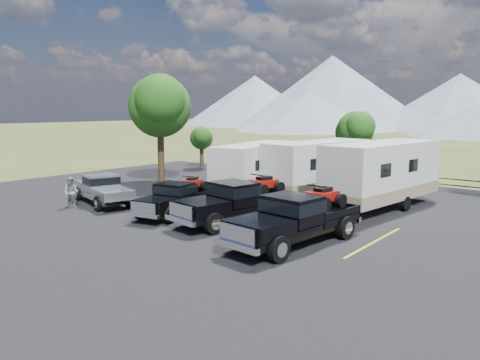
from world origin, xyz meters
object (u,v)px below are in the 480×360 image
Objects in this scene: trailer_right at (382,174)px; rig_center at (238,200)px; pickup_silver at (103,189)px; tree_big_nw at (160,106)px; rig_right at (296,218)px; person_b at (71,192)px; rig_left at (177,197)px; person_a at (159,197)px; trailer_left at (256,168)px; trailer_center at (318,168)px.

rig_center is at bearing -112.28° from trailer_right.
tree_big_nw is at bearing -139.99° from pickup_silver.
rig_right reaches higher than person_b.
tree_big_nw is 1.14× the size of rig_right.
rig_left is at bearing -37.47° from tree_big_nw.
person_a is 5.08m from person_b.
pickup_silver is 1.75m from person_b.
rig_right is at bearing 167.93° from person_a.
trailer_left reaches higher than person_b.
tree_big_nw is at bearing -51.53° from person_a.
trailer_right is at bearing 96.28° from rig_right.
tree_big_nw reaches higher than rig_right.
trailer_left is 0.94× the size of trailer_center.
rig_left is at bearing -126.72° from trailer_right.
trailer_center is at bearing 175.29° from trailer_right.
rig_right is at bearing -25.22° from person_b.
trailer_center reaches higher than person_b.
trailer_left is (-7.79, 7.65, 0.61)m from rig_right.
person_b is at bearing -72.57° from tree_big_nw.
tree_big_nw is 0.75× the size of trailer_right.
rig_left is 7.71m from rig_right.
person_b is at bearing -120.19° from trailer_center.
rig_center is at bearing -177.96° from person_a.
rig_left is at bearing -102.40° from trailer_center.
rig_left is 1.14m from person_a.
pickup_silver is (-8.37, -9.80, -0.91)m from trailer_center.
person_b is (-0.48, -1.68, -0.02)m from pickup_silver.
trailer_left is 11.00m from person_b.
trailer_left is at bearing 2.71° from tree_big_nw.
trailer_right is 1.77× the size of pickup_silver.
trailer_center is 1.68× the size of pickup_silver.
trailer_right reaches higher than rig_right.
trailer_left is (8.37, 0.40, -3.87)m from tree_big_nw.
trailer_right is at bearing -1.32° from trailer_left.
trailer_right is 15.62m from pickup_silver.
person_b is at bearing -167.26° from rig_left.
pickup_silver is at bearing -173.13° from rig_right.
trailer_left is (-3.63, 6.27, 0.63)m from rig_center.
rig_center is (3.52, 0.63, 0.17)m from rig_left.
trailer_right is 6.60× the size of person_a.
rig_right is 8.76m from trailer_right.
trailer_right is 12.09m from person_a.
rig_left is 0.98× the size of pickup_silver.
pickup_silver is (-5.16, -0.89, -0.01)m from rig_left.
tree_big_nw is 11.67m from rig_left.
person_b is (-5.52, -9.47, -0.83)m from trailer_left.
rig_right is 4.02× the size of person_b.
rig_center is 0.99× the size of rig_right.
person_b reaches higher than person_a.
trailer_right is at bearing -145.72° from person_a.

